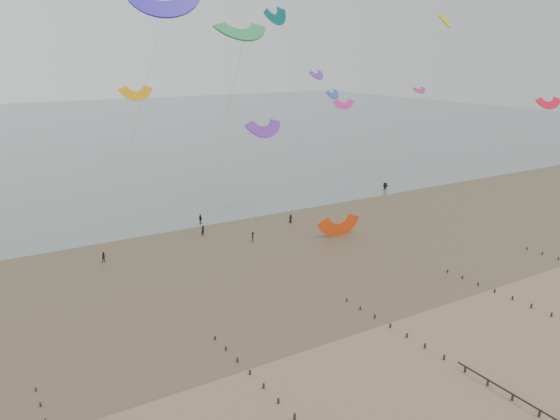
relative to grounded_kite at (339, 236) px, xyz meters
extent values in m
plane|color=brown|center=(-18.91, -33.16, 0.00)|extent=(500.00, 500.00, 0.00)
plane|color=#475654|center=(-18.91, 166.84, 0.03)|extent=(500.00, 500.00, 0.00)
plane|color=#473A28|center=(-18.91, 1.84, 0.01)|extent=(500.00, 500.00, 0.00)
ellipsoid|color=slate|center=(-36.91, -11.16, 0.01)|extent=(23.60, 14.36, 0.01)
ellipsoid|color=slate|center=(-6.91, 4.84, 0.01)|extent=(33.64, 18.32, 0.01)
ellipsoid|color=slate|center=(26.09, -3.16, 0.01)|extent=(19.65, 13.67, 0.01)
cube|color=black|center=(-50.91, -23.79, 0.19)|extent=(0.16, 0.16, 0.48)
cube|color=black|center=(-50.91, -21.16, 0.17)|extent=(0.16, 0.16, 0.45)
cube|color=black|center=(-32.91, -36.95, 0.26)|extent=(0.16, 0.16, 0.62)
cube|color=black|center=(-32.91, -34.32, 0.25)|extent=(0.16, 0.16, 0.59)
cube|color=black|center=(-32.91, -31.69, 0.23)|extent=(0.16, 0.16, 0.57)
cube|color=black|center=(-32.91, -29.06, 0.22)|extent=(0.16, 0.16, 0.54)
cube|color=black|center=(-32.91, -26.43, 0.20)|extent=(0.16, 0.16, 0.51)
cube|color=black|center=(-32.91, -23.79, 0.19)|extent=(0.16, 0.16, 0.48)
cube|color=black|center=(-32.91, -21.16, 0.17)|extent=(0.16, 0.16, 0.45)
cube|color=black|center=(-14.91, -47.48, 0.32)|extent=(0.16, 0.16, 0.74)
cube|color=black|center=(-14.91, -44.85, 0.31)|extent=(0.16, 0.16, 0.71)
cube|color=black|center=(-14.91, -42.22, 0.29)|extent=(0.16, 0.16, 0.68)
cube|color=black|center=(-14.91, -39.58, 0.28)|extent=(0.16, 0.16, 0.65)
cube|color=black|center=(-14.91, -36.95, 0.26)|extent=(0.16, 0.16, 0.62)
cube|color=black|center=(-14.91, -34.32, 0.25)|extent=(0.16, 0.16, 0.59)
cube|color=black|center=(-14.91, -31.69, 0.23)|extent=(0.16, 0.16, 0.57)
cube|color=black|center=(-14.91, -29.06, 0.22)|extent=(0.16, 0.16, 0.54)
cube|color=black|center=(-14.91, -26.43, 0.20)|extent=(0.16, 0.16, 0.51)
cube|color=black|center=(-14.91, -23.79, 0.19)|extent=(0.16, 0.16, 0.48)
cube|color=black|center=(-14.91, -21.16, 0.17)|extent=(0.16, 0.16, 0.45)
cube|color=black|center=(3.09, -36.95, 0.26)|extent=(0.16, 0.16, 0.62)
cube|color=black|center=(3.09, -34.32, 0.25)|extent=(0.16, 0.16, 0.59)
cube|color=black|center=(3.09, -31.69, 0.23)|extent=(0.16, 0.16, 0.57)
cube|color=black|center=(3.09, -29.06, 0.22)|extent=(0.16, 0.16, 0.54)
cube|color=black|center=(3.09, -26.43, 0.20)|extent=(0.16, 0.16, 0.51)
cube|color=black|center=(3.09, -23.79, 0.19)|extent=(0.16, 0.16, 0.48)
cube|color=black|center=(3.09, -21.16, 0.17)|extent=(0.16, 0.16, 0.45)
cube|color=black|center=(21.09, -26.43, 0.20)|extent=(0.16, 0.16, 0.51)
cube|color=black|center=(21.09, -23.79, 0.19)|extent=(0.16, 0.16, 0.48)
cube|color=black|center=(21.09, -21.16, 0.17)|extent=(0.16, 0.16, 0.45)
imported|color=black|center=(-13.92, 4.92, 0.81)|extent=(1.05, 1.20, 1.61)
imported|color=black|center=(28.52, 20.39, 0.89)|extent=(0.85, 0.99, 1.78)
imported|color=black|center=(-37.22, 8.33, 0.78)|extent=(0.86, 0.73, 1.57)
imported|color=black|center=(-2.99, 10.55, 0.78)|extent=(0.66, 0.86, 1.56)
imported|color=black|center=(-17.35, 18.51, 0.90)|extent=(0.69, 1.13, 1.80)
imported|color=black|center=(29.24, 20.62, 0.81)|extent=(1.55, 1.14, 1.62)
imported|color=black|center=(-19.54, 12.22, 0.83)|extent=(0.99, 0.89, 1.67)
camera|label=1|loc=(-54.53, -69.88, 29.67)|focal=35.00mm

